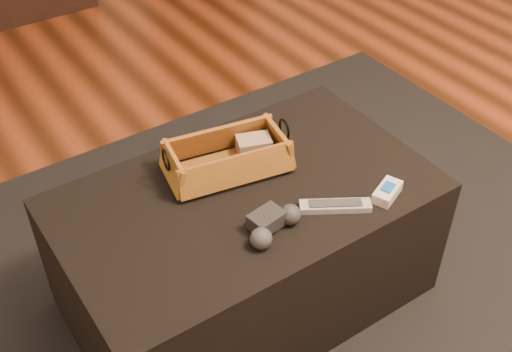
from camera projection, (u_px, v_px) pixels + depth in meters
floor at (277, 320)px, 1.91m from camera, size 5.00×5.50×0.01m
area_rug at (256, 307)px, 1.94m from camera, size 2.60×2.00×0.01m
ottoman at (246, 247)px, 1.83m from camera, size 1.00×0.60×0.42m
tv_remote at (223, 168)px, 1.74m from camera, size 0.18×0.05×0.02m
cloth_bundle at (254, 146)px, 1.79m from camera, size 0.11×0.09×0.05m
wicker_basket at (227, 158)px, 1.74m from camera, size 0.37×0.24×0.12m
game_controller at (272, 224)px, 1.57m from camera, size 0.17×0.11×0.05m
silver_remote at (335, 206)px, 1.64m from camera, size 0.18×0.13×0.02m
cream_gadget at (387, 192)px, 1.67m from camera, size 0.11×0.08×0.03m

